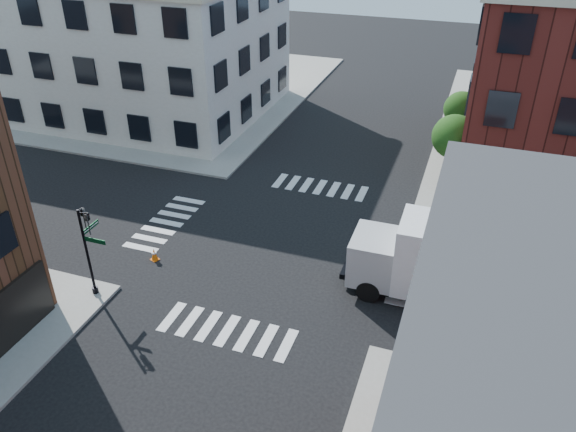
{
  "coord_description": "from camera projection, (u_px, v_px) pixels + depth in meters",
  "views": [
    {
      "loc": [
        8.49,
        -23.28,
        16.58
      ],
      "look_at": [
        0.66,
        -0.99,
        2.5
      ],
      "focal_mm": 35.0,
      "sensor_mm": 36.0,
      "label": 1
    }
  ],
  "objects": [
    {
      "name": "signal_pole",
      "position": [
        88.0,
        243.0,
        24.81
      ],
      "size": [
        1.29,
        1.24,
        4.6
      ],
      "color": "black",
      "rests_on": "ground"
    },
    {
      "name": "sidewalk_nw",
      "position": [
        148.0,
        86.0,
        52.73
      ],
      "size": [
        30.0,
        30.0,
        0.15
      ],
      "primitive_type": "cube",
      "color": "gray",
      "rests_on": "ground"
    },
    {
      "name": "building_nw",
      "position": [
        128.0,
        42.0,
        45.33
      ],
      "size": [
        22.0,
        16.0,
        11.0
      ],
      "primitive_type": "cube",
      "color": "beige",
      "rests_on": "ground"
    },
    {
      "name": "ground",
      "position": [
        282.0,
        245.0,
        29.77
      ],
      "size": [
        120.0,
        120.0,
        0.0
      ],
      "primitive_type": "plane",
      "color": "black",
      "rests_on": "ground"
    },
    {
      "name": "box_truck",
      "position": [
        451.0,
        264.0,
        24.81
      ],
      "size": [
        8.81,
        2.82,
        3.97
      ],
      "rotation": [
        0.0,
        0.0,
        0.01
      ],
      "color": "white",
      "rests_on": "ground"
    },
    {
      "name": "traffic_cone",
      "position": [
        154.0,
        254.0,
        28.46
      ],
      "size": [
        0.49,
        0.49,
        0.68
      ],
      "rotation": [
        0.0,
        0.0,
        -0.41
      ],
      "color": "orange",
      "rests_on": "ground"
    },
    {
      "name": "tree_far",
      "position": [
        462.0,
        111.0,
        39.1
      ],
      "size": [
        2.43,
        2.43,
        4.07
      ],
      "color": "black",
      "rests_on": "ground"
    },
    {
      "name": "tree_near",
      "position": [
        455.0,
        139.0,
        34.09
      ],
      "size": [
        2.69,
        2.69,
        4.49
      ],
      "color": "black",
      "rests_on": "ground"
    }
  ]
}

